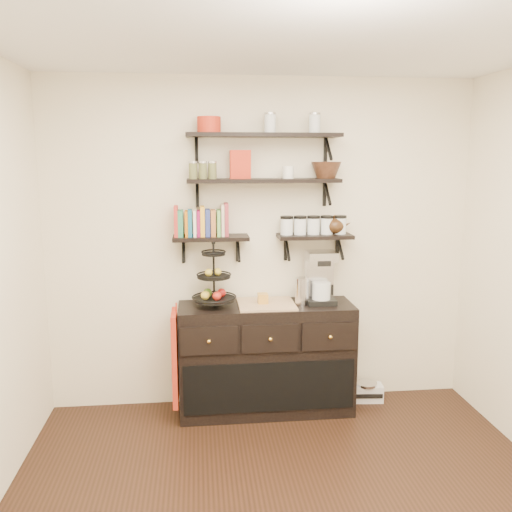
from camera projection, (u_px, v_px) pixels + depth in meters
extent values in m
cube|color=white|center=(306.00, 19.00, 2.53)|extent=(3.50, 3.50, 0.02)
cube|color=white|center=(261.00, 245.00, 4.48)|extent=(3.50, 0.02, 2.70)
cube|color=black|center=(264.00, 135.00, 4.19)|extent=(1.20, 0.27, 0.03)
cube|color=black|center=(197.00, 150.00, 4.27)|extent=(0.02, 0.03, 0.20)
cube|color=black|center=(325.00, 150.00, 4.39)|extent=(0.02, 0.03, 0.20)
cube|color=black|center=(264.00, 181.00, 4.25)|extent=(1.20, 0.27, 0.03)
cube|color=black|center=(197.00, 195.00, 4.34)|extent=(0.02, 0.03, 0.20)
cube|color=black|center=(324.00, 194.00, 4.45)|extent=(0.02, 0.03, 0.20)
cube|color=black|center=(211.00, 238.00, 4.30)|extent=(0.60, 0.25, 0.03)
cube|color=black|center=(184.00, 250.00, 4.40)|extent=(0.02, 0.03, 0.20)
cube|color=black|center=(238.00, 249.00, 4.45)|extent=(0.03, 0.03, 0.20)
cube|color=black|center=(315.00, 236.00, 4.39)|extent=(0.60, 0.25, 0.03)
cube|color=black|center=(285.00, 248.00, 4.49)|extent=(0.03, 0.03, 0.20)
cube|color=black|center=(337.00, 247.00, 4.54)|extent=(0.02, 0.03, 0.20)
cube|color=#B32D27|center=(178.00, 224.00, 4.26)|extent=(0.02, 0.15, 0.20)
cube|color=#2B7A51|center=(182.00, 221.00, 4.26)|extent=(0.03, 0.15, 0.24)
cube|color=#BF6308|center=(187.00, 223.00, 4.26)|extent=(0.04, 0.15, 0.21)
cube|color=#155E82|center=(191.00, 220.00, 4.26)|extent=(0.03, 0.15, 0.25)
cube|color=white|center=(196.00, 222.00, 4.27)|extent=(0.03, 0.15, 0.22)
cube|color=maroon|center=(201.00, 220.00, 4.27)|extent=(0.04, 0.15, 0.26)
cube|color=gold|center=(206.00, 222.00, 4.28)|extent=(0.03, 0.15, 0.23)
cube|color=navy|center=(210.00, 223.00, 4.28)|extent=(0.03, 0.15, 0.20)
cube|color=#AA6431|center=(215.00, 221.00, 4.28)|extent=(0.04, 0.15, 0.24)
cube|color=#64AD52|center=(220.00, 223.00, 4.29)|extent=(0.03, 0.15, 0.21)
cube|color=beige|center=(225.00, 220.00, 4.29)|extent=(0.03, 0.15, 0.25)
cube|color=maroon|center=(229.00, 222.00, 4.30)|extent=(0.02, 0.15, 0.22)
cylinder|color=silver|center=(287.00, 227.00, 4.36)|extent=(0.10, 0.10, 0.13)
cylinder|color=silver|center=(300.00, 226.00, 4.37)|extent=(0.10, 0.10, 0.13)
cylinder|color=silver|center=(313.00, 226.00, 4.38)|extent=(0.10, 0.10, 0.13)
cylinder|color=silver|center=(327.00, 226.00, 4.39)|extent=(0.10, 0.10, 0.13)
cylinder|color=silver|center=(340.00, 226.00, 4.40)|extent=(0.10, 0.10, 0.13)
cube|color=black|center=(266.00, 358.00, 4.41)|extent=(1.40, 0.45, 0.90)
cube|color=tan|center=(266.00, 304.00, 4.33)|extent=(0.45, 0.41, 0.02)
sphere|color=gold|center=(209.00, 341.00, 4.07)|extent=(0.04, 0.04, 0.04)
sphere|color=gold|center=(270.00, 339.00, 4.12)|extent=(0.04, 0.04, 0.04)
sphere|color=gold|center=(330.00, 337.00, 4.17)|extent=(0.04, 0.04, 0.04)
cylinder|color=black|center=(214.00, 275.00, 4.24)|extent=(0.02, 0.02, 0.50)
cylinder|color=black|center=(214.00, 299.00, 4.28)|extent=(0.34, 0.34, 0.01)
cylinder|color=black|center=(214.00, 277.00, 4.25)|extent=(0.26, 0.26, 0.02)
cylinder|color=black|center=(214.00, 254.00, 4.21)|extent=(0.18, 0.18, 0.02)
sphere|color=#B21914|center=(222.00, 293.00, 4.32)|extent=(0.07, 0.07, 0.07)
sphere|color=gold|center=(209.00, 272.00, 4.24)|extent=(0.06, 0.06, 0.06)
cube|color=#BD832B|center=(263.00, 298.00, 4.32)|extent=(0.08, 0.08, 0.08)
cube|color=black|center=(320.00, 301.00, 4.38)|extent=(0.23, 0.21, 0.04)
cube|color=silver|center=(319.00, 277.00, 4.42)|extent=(0.23, 0.08, 0.36)
cube|color=silver|center=(321.00, 256.00, 4.31)|extent=(0.23, 0.21, 0.07)
cylinder|color=silver|center=(321.00, 291.00, 4.34)|extent=(0.15, 0.15, 0.14)
cylinder|color=silver|center=(302.00, 291.00, 4.33)|extent=(0.11, 0.11, 0.22)
cube|color=#AA1F12|center=(175.00, 357.00, 4.23)|extent=(0.04, 0.31, 0.73)
cube|color=silver|center=(366.00, 393.00, 4.65)|extent=(0.28, 0.16, 0.15)
cylinder|color=silver|center=(367.00, 384.00, 4.64)|extent=(0.20, 0.20, 0.02)
cube|color=black|center=(369.00, 396.00, 4.58)|extent=(0.24, 0.03, 0.04)
cube|color=#B62814|center=(240.00, 164.00, 4.21)|extent=(0.16, 0.07, 0.22)
cylinder|color=white|center=(288.00, 172.00, 4.26)|extent=(0.09, 0.09, 0.10)
cylinder|color=#B62814|center=(209.00, 125.00, 4.13)|extent=(0.18, 0.18, 0.12)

